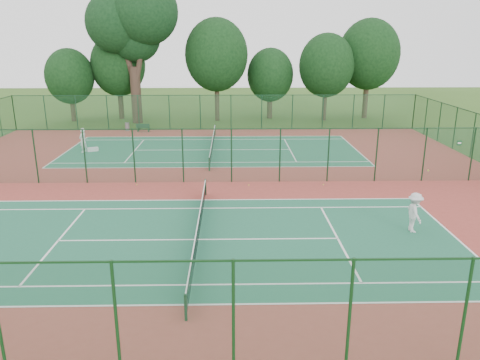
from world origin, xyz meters
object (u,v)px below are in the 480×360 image
bench (143,128)px  player_far (83,140)px  trash_bin (127,127)px  kit_bag (93,149)px  big_tree (133,22)px  player_near (415,212)px

bench → player_far: bearing=-106.8°
trash_bin → kit_bag: (-0.94, -8.91, -0.24)m
bench → kit_bag: bearing=-103.5°
player_far → kit_bag: 1.08m
bench → big_tree: (-1.44, 5.52, 10.08)m
player_near → bench: bearing=32.1°
player_near → player_far: 26.47m
trash_bin → bench: bearing=-20.5°
player_near → big_tree: (-18.72, 30.74, 9.53)m
trash_bin → big_tree: size_ratio=0.05×
player_far → bench: player_far is taller
player_far → bench: bearing=180.0°
kit_bag → big_tree: big_tree is taller
big_tree → player_near: bearing=-58.7°
trash_bin → bench: bench is taller
bench → kit_bag: bench is taller
trash_bin → big_tree: bearing=87.0°
player_far → trash_bin: 9.33m
player_near → kit_bag: 26.16m
player_far → player_near: bearing=71.9°
bench → big_tree: size_ratio=0.09×
player_far → bench: (3.28, 8.55, -0.56)m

